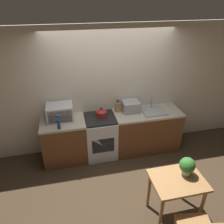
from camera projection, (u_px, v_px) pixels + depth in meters
ground_plane at (120, 172)px, 4.25m from camera, size 16.00×16.00×0.00m
wall_back at (110, 91)px, 4.45m from camera, size 10.00×0.06×2.60m
counter_left_run at (65, 141)px, 4.38m from camera, size 0.85×0.62×0.90m
counter_right_run at (146, 130)px, 4.71m from camera, size 1.39×0.62×0.90m
stove_range at (100, 136)px, 4.52m from camera, size 0.61×0.62×0.90m
kettle at (101, 113)px, 4.31m from camera, size 0.21×0.21×0.19m
microwave at (60, 112)px, 4.17m from camera, size 0.49×0.38×0.31m
bottle at (59, 124)px, 3.90m from camera, size 0.06×0.06×0.27m
knife_block at (118, 107)px, 4.47m from camera, size 0.09×0.10×0.27m
toaster_oven at (131, 106)px, 4.49m from camera, size 0.34×0.32×0.22m
sink_basin at (153, 111)px, 4.52m from camera, size 0.48×0.43×0.24m
dining_table at (177, 186)px, 3.14m from camera, size 0.75×0.57×0.76m
potted_plant at (187, 166)px, 3.09m from camera, size 0.23×0.23×0.28m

